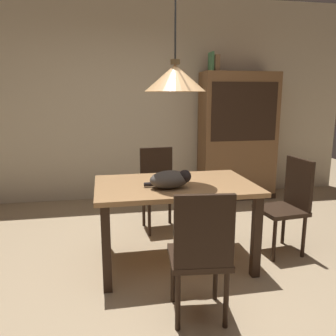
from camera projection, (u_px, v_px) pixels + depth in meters
name	position (u px, v px, depth m)	size (l,w,h in m)	color
ground	(181.00, 286.00, 2.78)	(10.00, 10.00, 0.00)	tan
back_wall	(141.00, 100.00, 5.03)	(6.40, 0.10, 2.90)	beige
dining_table	(175.00, 194.00, 3.07)	(1.40, 0.90, 0.75)	#A87A4C
chair_near_front	(201.00, 251.00, 2.25)	(0.44, 0.44, 0.93)	black
chair_right_side	(288.00, 202.00, 3.31)	(0.44, 0.44, 0.93)	black
chair_far_back	(158.00, 185.00, 3.94)	(0.43, 0.43, 0.93)	black
cat_sleeping	(171.00, 179.00, 2.88)	(0.39, 0.27, 0.16)	#4C4742
pendant_lamp	(175.00, 78.00, 2.86)	(0.52, 0.52, 1.30)	#E0A86B
hutch_bookcase	(237.00, 139.00, 5.08)	(1.12, 0.45, 1.85)	brown
book_green_slim	(211.00, 62.00, 4.78)	(0.03, 0.20, 0.26)	#427A4C
book_brown_thick	(215.00, 63.00, 4.79)	(0.06, 0.24, 0.22)	brown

